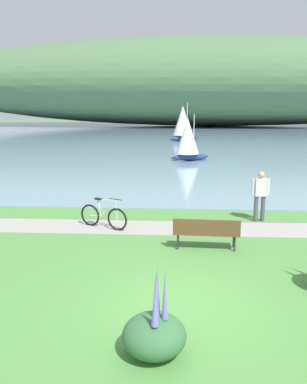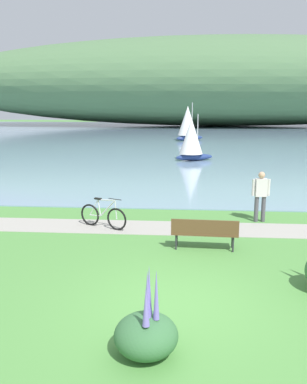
% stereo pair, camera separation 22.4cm
% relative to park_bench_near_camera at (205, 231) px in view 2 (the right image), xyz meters
% --- Properties ---
extents(ground_plane, '(200.00, 200.00, 0.00)m').
position_rel_park_bench_near_camera_xyz_m(ground_plane, '(-0.72, -3.14, -0.52)').
color(ground_plane, '#518E42').
extents(bay_water, '(180.00, 80.00, 0.04)m').
position_rel_park_bench_near_camera_xyz_m(bay_water, '(-0.72, 44.19, -0.50)').
color(bay_water, '#7A99B2').
rests_on(bay_water, ground).
extents(distant_hillside, '(112.98, 28.00, 16.23)m').
position_rel_park_bench_near_camera_xyz_m(distant_hillside, '(5.73, 67.58, 7.63)').
color(distant_hillside, '#4C7047').
rests_on(distant_hillside, bay_water).
extents(shoreline_path, '(60.00, 1.50, 0.01)m').
position_rel_park_bench_near_camera_xyz_m(shoreline_path, '(-0.72, 1.86, -0.52)').
color(shoreline_path, '#A39E93').
rests_on(shoreline_path, ground).
extents(park_bench_near_camera, '(1.82, 0.57, 0.88)m').
position_rel_park_bench_near_camera_xyz_m(park_bench_near_camera, '(0.00, 0.00, 0.00)').
color(park_bench_near_camera, brown).
rests_on(park_bench_near_camera, ground).
extents(bicycle_leaning_near_bench, '(1.63, 0.80, 1.01)m').
position_rel_park_bench_near_camera_xyz_m(bicycle_leaning_near_bench, '(-3.14, 1.75, -0.12)').
color(bicycle_leaning_near_bench, black).
rests_on(bicycle_leaning_near_bench, ground).
extents(person_at_shoreline, '(0.61, 0.26, 1.71)m').
position_rel_park_bench_near_camera_xyz_m(person_at_shoreline, '(1.99, 2.85, 0.46)').
color(person_at_shoreline, '#4C4C51').
rests_on(person_at_shoreline, ground).
extents(echium_bush_beside_closest, '(1.02, 1.02, 1.48)m').
position_rel_park_bench_near_camera_xyz_m(echium_bush_beside_closest, '(-1.13, -4.80, -0.16)').
color(echium_bush_beside_closest, '#386B3D').
rests_on(echium_bush_beside_closest, ground).
extents(sailboat_mid_bay, '(3.43, 3.10, 4.12)m').
position_rel_park_bench_near_camera_xyz_m(sailboat_mid_bay, '(-0.24, 33.94, 1.46)').
color(sailboat_mid_bay, navy).
rests_on(sailboat_mid_bay, bay_water).
extents(sailboat_toward_hillside, '(2.84, 2.11, 3.23)m').
position_rel_park_bench_near_camera_xyz_m(sailboat_toward_hillside, '(-0.08, 17.77, 1.04)').
color(sailboat_toward_hillside, navy).
rests_on(sailboat_toward_hillside, bay_water).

